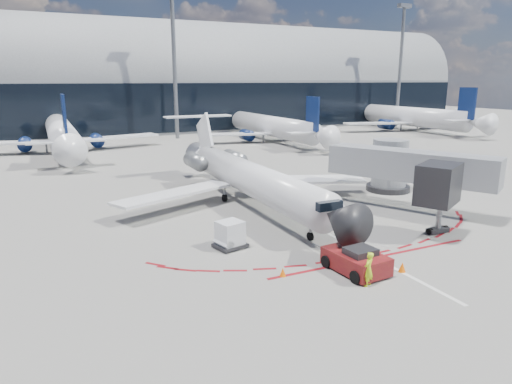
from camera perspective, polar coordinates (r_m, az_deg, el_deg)
name	(u,v)px	position (r m, az deg, el deg)	size (l,w,h in m)	color
ground	(281,209)	(36.82, 3.13, -2.11)	(260.00, 260.00, 0.00)	slate
apron_centerline	(270,203)	(38.52, 1.72, -1.36)	(0.25, 40.00, 0.01)	silver
apron_stop_bar	(374,258)	(27.79, 14.56, -7.94)	(14.00, 0.25, 0.01)	maroon
terminal_building	(128,88)	(97.56, -15.67, 12.43)	(150.00, 24.15, 24.00)	gray
jet_bridge	(404,169)	(39.40, 17.98, 2.79)	(10.03, 15.20, 4.90)	gray
light_mast_centre	(174,65)	(82.11, -10.16, 15.32)	(0.70, 0.70, 25.00)	slate
light_mast_east	(400,68)	(106.93, 17.57, 14.52)	(0.70, 0.70, 25.00)	slate
regional_jet	(246,176)	(37.90, -1.22, 1.99)	(22.54, 27.79, 6.96)	white
pushback_tug	(356,260)	(25.47, 12.39, -8.34)	(2.59, 5.56, 1.43)	maroon
ramp_worker	(368,269)	(23.79, 13.88, -9.36)	(0.66, 0.43, 1.80)	#D4F619
uld_container	(230,235)	(28.19, -3.26, -5.37)	(2.13, 1.94, 1.70)	black
safety_cone_left	(283,272)	(24.48, 3.37, -9.95)	(0.35, 0.35, 0.48)	#FF6605
safety_cone_right	(402,267)	(26.17, 17.81, -8.93)	(0.40, 0.40, 0.55)	#FF6605
bg_airliner_1	(59,114)	(71.98, -23.40, 8.92)	(32.88, 34.82, 10.64)	white
bg_airliner_2	(271,112)	(77.74, 1.94, 9.99)	(30.17, 31.95, 9.76)	white
bg_airliner_3	(408,103)	(100.13, 18.43, 10.53)	(34.05, 36.05, 11.02)	white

